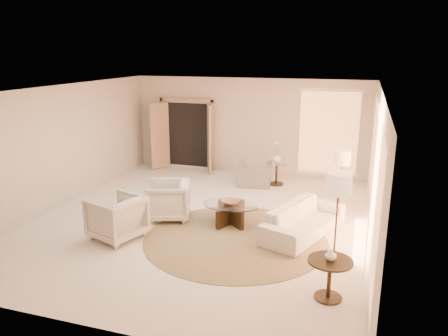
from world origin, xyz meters
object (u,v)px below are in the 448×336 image
(armchair_left, at_px, (168,199))
(armchair_right, at_px, (116,215))
(coffee_table, at_px, (231,212))
(end_table, at_px, (330,272))
(side_table, at_px, (276,171))
(sofa, at_px, (304,220))
(floor_lamp_far, at_px, (339,188))
(bowl, at_px, (231,202))
(accent_chair, at_px, (255,172))
(end_vase, at_px, (331,255))
(side_vase, at_px, (277,158))
(floor_lamp_near, at_px, (342,160))

(armchair_left, distance_m, armchair_right, 1.35)
(armchair_right, distance_m, coffee_table, 2.34)
(end_table, relative_size, side_table, 1.06)
(sofa, height_order, floor_lamp_far, floor_lamp_far)
(end_table, xyz_separation_m, bowl, (-2.22, 2.31, 0.06))
(sofa, xyz_separation_m, floor_lamp_far, (0.67, -1.24, 1.11))
(armchair_left, distance_m, bowl, 1.39)
(sofa, height_order, end_table, end_table)
(sofa, height_order, bowl, sofa)
(accent_chair, relative_size, floor_lamp_far, 0.54)
(sofa, relative_size, armchair_right, 2.28)
(sofa, xyz_separation_m, bowl, (-1.55, 0.08, 0.17))
(sofa, distance_m, bowl, 1.56)
(floor_lamp_far, distance_m, bowl, 2.75)
(sofa, distance_m, accent_chair, 3.34)
(armchair_left, bearing_deg, end_table, 40.05)
(coffee_table, relative_size, floor_lamp_far, 0.87)
(armchair_right, xyz_separation_m, end_vase, (4.13, -0.96, 0.24))
(sofa, bearing_deg, coffee_table, 107.27)
(armchair_left, xyz_separation_m, floor_lamp_far, (3.61, -1.21, 0.96))
(armchair_left, distance_m, side_table, 3.63)
(accent_chair, bearing_deg, end_table, 107.12)
(armchair_right, height_order, side_table, armchair_right)
(end_table, height_order, side_vase, side_vase)
(armchair_right, bearing_deg, side_table, 171.50)
(floor_lamp_near, distance_m, bowl, 2.56)
(end_table, bearing_deg, side_table, 109.01)
(side_table, relative_size, end_vase, 3.50)
(end_table, bearing_deg, coffee_table, 133.95)
(end_table, distance_m, side_vase, 5.70)
(end_table, height_order, bowl, end_table)
(floor_lamp_near, height_order, floor_lamp_far, floor_lamp_far)
(end_vase, bearing_deg, floor_lamp_far, 90.00)
(side_table, relative_size, side_vase, 2.70)
(floor_lamp_far, distance_m, end_vase, 1.22)
(armchair_right, bearing_deg, floor_lamp_near, 140.24)
(end_table, relative_size, end_vase, 3.71)
(sofa, xyz_separation_m, armchair_left, (-2.93, -0.02, 0.15))
(side_table, bearing_deg, end_vase, -70.99)
(coffee_table, bearing_deg, sofa, -3.05)
(sofa, bearing_deg, floor_lamp_far, -131.06)
(armchair_left, height_order, coffee_table, armchair_left)
(armchair_right, height_order, coffee_table, armchair_right)
(armchair_left, height_order, side_table, armchair_left)
(side_table, distance_m, bowl, 3.10)
(end_table, relative_size, side_vase, 2.86)
(coffee_table, xyz_separation_m, side_vase, (0.37, 3.07, 0.46))
(floor_lamp_near, xyz_separation_m, floor_lamp_far, (0.07, -2.46, 0.14))
(side_vase, bearing_deg, side_table, -116.57)
(sofa, bearing_deg, armchair_right, 130.47)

